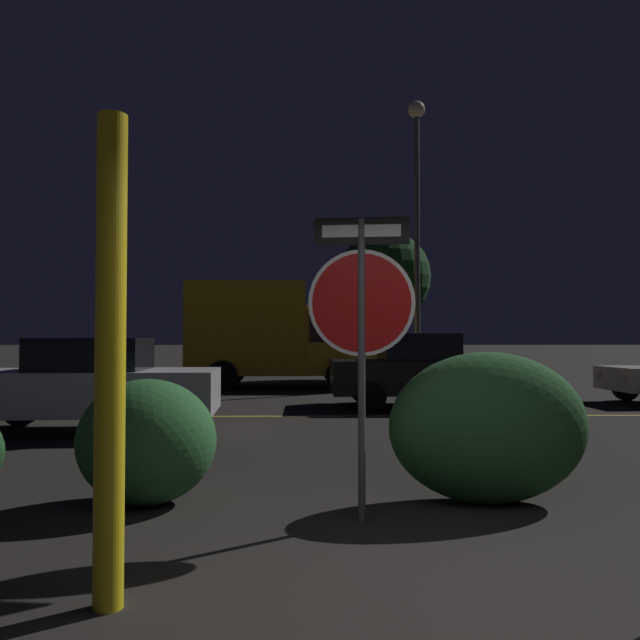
{
  "coord_description": "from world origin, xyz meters",
  "views": [
    {
      "loc": [
        -0.81,
        -3.29,
        1.46
      ],
      "look_at": [
        -0.66,
        4.41,
        1.68
      ],
      "focal_mm": 35.0,
      "sensor_mm": 36.0,
      "label": 1
    }
  ],
  "objects_px": {
    "passing_car_1": "(85,385)",
    "tree_0": "(384,278)",
    "stop_sign": "(361,307)",
    "hedge_bush_1": "(147,441)",
    "street_lamp": "(417,197)",
    "delivery_truck": "(283,333)",
    "hedge_bush_2": "(488,427)",
    "yellow_pole_left": "(110,359)",
    "passing_car_2": "(422,371)"
  },
  "relations": [
    {
      "from": "street_lamp",
      "to": "tree_0",
      "type": "xyz_separation_m",
      "value": [
        -0.46,
        4.2,
        -1.96
      ]
    },
    {
      "from": "passing_car_1",
      "to": "stop_sign",
      "type": "bearing_deg",
      "value": -144.01
    },
    {
      "from": "stop_sign",
      "to": "passing_car_1",
      "type": "height_order",
      "value": "stop_sign"
    },
    {
      "from": "hedge_bush_2",
      "to": "street_lamp",
      "type": "relative_size",
      "value": 0.21
    },
    {
      "from": "hedge_bush_1",
      "to": "delivery_truck",
      "type": "xyz_separation_m",
      "value": [
        0.67,
        13.0,
        1.07
      ]
    },
    {
      "from": "passing_car_2",
      "to": "street_lamp",
      "type": "xyz_separation_m",
      "value": [
        0.78,
        4.91,
        4.83
      ]
    },
    {
      "from": "passing_car_1",
      "to": "delivery_truck",
      "type": "relative_size",
      "value": 0.77
    },
    {
      "from": "passing_car_1",
      "to": "delivery_truck",
      "type": "xyz_separation_m",
      "value": [
        2.7,
        8.78,
        0.89
      ]
    },
    {
      "from": "stop_sign",
      "to": "hedge_bush_2",
      "type": "bearing_deg",
      "value": 30.35
    },
    {
      "from": "hedge_bush_1",
      "to": "passing_car_2",
      "type": "distance_m",
      "value": 8.59
    },
    {
      "from": "yellow_pole_left",
      "to": "hedge_bush_2",
      "type": "bearing_deg",
      "value": 37.78
    },
    {
      "from": "hedge_bush_2",
      "to": "passing_car_1",
      "type": "height_order",
      "value": "passing_car_1"
    },
    {
      "from": "street_lamp",
      "to": "delivery_truck",
      "type": "bearing_deg",
      "value": 174.1
    },
    {
      "from": "delivery_truck",
      "to": "tree_0",
      "type": "distance_m",
      "value": 5.54
    },
    {
      "from": "stop_sign",
      "to": "yellow_pole_left",
      "type": "bearing_deg",
      "value": -127.31
    },
    {
      "from": "stop_sign",
      "to": "hedge_bush_1",
      "type": "relative_size",
      "value": 2.0
    },
    {
      "from": "hedge_bush_2",
      "to": "stop_sign",
      "type": "bearing_deg",
      "value": -156.36
    },
    {
      "from": "yellow_pole_left",
      "to": "tree_0",
      "type": "height_order",
      "value": "tree_0"
    },
    {
      "from": "yellow_pole_left",
      "to": "tree_0",
      "type": "distance_m",
      "value": 19.42
    },
    {
      "from": "hedge_bush_2",
      "to": "passing_car_1",
      "type": "distance_m",
      "value": 6.6
    },
    {
      "from": "stop_sign",
      "to": "hedge_bush_1",
      "type": "xyz_separation_m",
      "value": [
        -1.85,
        0.55,
        -1.16
      ]
    },
    {
      "from": "passing_car_2",
      "to": "delivery_truck",
      "type": "relative_size",
      "value": 0.73
    },
    {
      "from": "hedge_bush_2",
      "to": "delivery_truck",
      "type": "relative_size",
      "value": 0.32
    },
    {
      "from": "delivery_truck",
      "to": "street_lamp",
      "type": "height_order",
      "value": "street_lamp"
    },
    {
      "from": "hedge_bush_1",
      "to": "street_lamp",
      "type": "xyz_separation_m",
      "value": [
        4.63,
        12.59,
        5.05
      ]
    },
    {
      "from": "street_lamp",
      "to": "hedge_bush_2",
      "type": "bearing_deg",
      "value": -97.28
    },
    {
      "from": "hedge_bush_2",
      "to": "street_lamp",
      "type": "height_order",
      "value": "street_lamp"
    },
    {
      "from": "yellow_pole_left",
      "to": "passing_car_1",
      "type": "bearing_deg",
      "value": 110.54
    },
    {
      "from": "hedge_bush_2",
      "to": "street_lamp",
      "type": "bearing_deg",
      "value": 82.72
    },
    {
      "from": "hedge_bush_1",
      "to": "hedge_bush_2",
      "type": "height_order",
      "value": "hedge_bush_2"
    },
    {
      "from": "yellow_pole_left",
      "to": "stop_sign",
      "type": "bearing_deg",
      "value": 45.98
    },
    {
      "from": "yellow_pole_left",
      "to": "delivery_truck",
      "type": "xyz_separation_m",
      "value": [
        0.33,
        15.11,
        0.27
      ]
    },
    {
      "from": "hedge_bush_1",
      "to": "delivery_truck",
      "type": "distance_m",
      "value": 13.06
    },
    {
      "from": "passing_car_1",
      "to": "tree_0",
      "type": "distance_m",
      "value": 14.31
    },
    {
      "from": "hedge_bush_1",
      "to": "passing_car_2",
      "type": "height_order",
      "value": "passing_car_2"
    },
    {
      "from": "yellow_pole_left",
      "to": "hedge_bush_2",
      "type": "xyz_separation_m",
      "value": [
        2.68,
        2.07,
        -0.68
      ]
    },
    {
      "from": "yellow_pole_left",
      "to": "delivery_truck",
      "type": "distance_m",
      "value": 15.12
    },
    {
      "from": "passing_car_1",
      "to": "delivery_truck",
      "type": "distance_m",
      "value": 9.23
    },
    {
      "from": "hedge_bush_1",
      "to": "stop_sign",
      "type": "bearing_deg",
      "value": -16.48
    },
    {
      "from": "yellow_pole_left",
      "to": "tree_0",
      "type": "bearing_deg",
      "value": 78.54
    },
    {
      "from": "tree_0",
      "to": "delivery_truck",
      "type": "bearing_deg",
      "value": -132.74
    },
    {
      "from": "street_lamp",
      "to": "tree_0",
      "type": "relative_size",
      "value": 1.59
    },
    {
      "from": "stop_sign",
      "to": "hedge_bush_1",
      "type": "distance_m",
      "value": 2.25
    },
    {
      "from": "stop_sign",
      "to": "tree_0",
      "type": "distance_m",
      "value": 17.59
    },
    {
      "from": "yellow_pole_left",
      "to": "delivery_truck",
      "type": "bearing_deg",
      "value": 88.74
    },
    {
      "from": "yellow_pole_left",
      "to": "passing_car_2",
      "type": "distance_m",
      "value": 10.42
    },
    {
      "from": "yellow_pole_left",
      "to": "passing_car_2",
      "type": "xyz_separation_m",
      "value": [
        3.51,
        9.79,
        -0.58
      ]
    },
    {
      "from": "passing_car_1",
      "to": "tree_0",
      "type": "relative_size",
      "value": 0.8
    },
    {
      "from": "stop_sign",
      "to": "hedge_bush_1",
      "type": "height_order",
      "value": "stop_sign"
    },
    {
      "from": "stop_sign",
      "to": "tree_0",
      "type": "relative_size",
      "value": 0.46
    }
  ]
}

